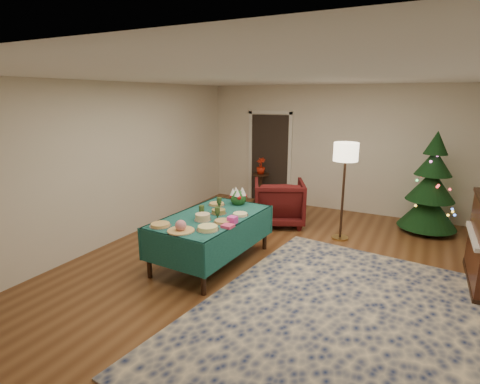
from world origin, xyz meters
The scene contains 23 objects.
room_shell centered at (0.00, 0.00, 1.35)m, with size 7.00×7.00×7.00m.
doorway centered at (-1.60, 3.48, 1.10)m, with size 1.08×0.04×2.16m.
rug centered at (1.12, -0.82, 0.01)m, with size 3.20×4.20×0.02m, color #121E43.
buffet_table centered at (-1.03, -0.12, 0.59)m, with size 1.23×1.96×0.74m.
platter_0 centered at (-1.41, -0.83, 0.76)m, with size 0.30×0.30×0.05m.
platter_1 centered at (-1.04, -0.87, 0.80)m, with size 0.36×0.36×0.16m.
platter_2 centered at (-0.75, -0.66, 0.77)m, with size 0.31×0.31×0.06m.
platter_3 centered at (-1.03, -0.36, 0.79)m, with size 0.25×0.25×0.10m.
platter_4 centered at (-0.72, -0.32, 0.76)m, with size 0.27×0.27×0.04m.
platter_5 centered at (-0.98, 0.02, 0.77)m, with size 0.24×0.24×0.07m.
platter_6 centered at (-0.65, 0.09, 0.76)m, with size 0.25×0.25×0.04m.
platter_7 centered at (-1.24, 0.40, 0.76)m, with size 0.27×0.27×0.04m.
goblet_0 centered at (-1.12, 0.28, 0.83)m, with size 0.08×0.08×0.17m.
goblet_1 centered at (-0.88, -0.18, 0.83)m, with size 0.08×0.08×0.17m.
goblet_2 centered at (-1.14, -0.22, 0.83)m, with size 0.08×0.08×0.17m.
napkin_stack centered at (-0.57, -0.44, 0.76)m, with size 0.15×0.15×0.04m, color #E13E6E.
gift_box centered at (-0.60, -0.27, 0.79)m, with size 0.12×0.12×0.10m, color #E740B2.
centerpiece centered at (-0.96, 0.62, 0.87)m, with size 0.27×0.27×0.31m.
armchair centered at (-0.77, 1.99, 0.49)m, with size 0.94×0.88×0.97m, color #480F0F.
floor_lamp centered at (0.50, 1.74, 1.45)m, with size 0.41×0.41×1.71m.
side_table centered at (-1.70, 3.20, 0.34)m, with size 0.39×0.39×0.70m.
potted_plant centered at (-1.70, 3.20, 0.81)m, with size 0.21×0.37×0.21m, color #A71C0B.
christmas_tree centered at (1.85, 2.85, 0.84)m, with size 1.09×1.09×1.88m.
Camera 1 is at (1.75, -4.63, 2.47)m, focal length 28.00 mm.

